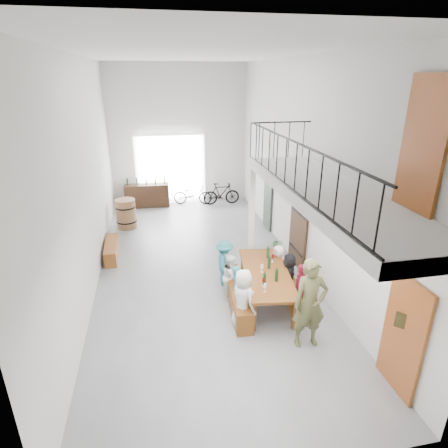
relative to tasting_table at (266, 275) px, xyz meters
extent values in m
plane|color=slate|center=(-1.29, 1.95, -0.71)|extent=(12.00, 12.00, 0.00)
plane|color=silver|center=(-1.29, 7.95, 2.04)|extent=(5.50, 0.00, 5.50)
plane|color=silver|center=(-1.29, -4.05, 2.04)|extent=(5.50, 0.00, 5.50)
plane|color=silver|center=(-4.04, 1.95, 2.04)|extent=(0.00, 12.00, 12.00)
plane|color=silver|center=(1.46, 1.95, 2.04)|extent=(0.00, 12.00, 12.00)
plane|color=white|center=(-1.29, 1.95, 4.79)|extent=(12.00, 12.00, 0.00)
cube|color=white|center=(-1.69, 7.89, 0.69)|extent=(2.80, 0.08, 2.80)
cube|color=brown|center=(1.41, -2.95, 0.34)|extent=(0.06, 0.95, 2.10)
cube|color=#322111|center=(1.41, 1.65, 0.29)|extent=(0.06, 1.10, 2.00)
cube|color=#2A3329|center=(1.41, 4.45, 0.29)|extent=(0.06, 0.80, 2.00)
cube|color=brown|center=(1.41, -2.55, 3.39)|extent=(0.06, 0.90, 1.95)
cube|color=#3D3618|center=(1.43, 0.55, 1.19)|extent=(0.04, 0.45, 0.55)
cylinder|color=white|center=(1.42, 3.15, 1.69)|extent=(0.04, 0.28, 0.28)
cube|color=silver|center=(0.71, -1.25, 2.29)|extent=(1.50, 5.60, 0.25)
cube|color=black|center=(-0.02, -1.25, 3.27)|extent=(0.03, 5.60, 0.03)
cube|color=black|center=(-0.02, -1.25, 2.44)|extent=(0.03, 5.60, 0.03)
cube|color=black|center=(0.71, 1.53, 3.27)|extent=(1.50, 0.03, 0.03)
cube|color=silver|center=(0.01, 1.50, 0.73)|extent=(0.14, 0.14, 2.88)
cube|color=brown|center=(0.00, 0.00, 0.05)|extent=(1.35, 2.62, 0.06)
cube|color=brown|center=(-0.57, -1.01, -0.34)|extent=(0.09, 0.09, 0.73)
cube|color=brown|center=(0.28, -1.13, -0.34)|extent=(0.09, 0.09, 0.73)
cube|color=brown|center=(-0.28, 1.13, -0.34)|extent=(0.09, 0.09, 0.73)
cube|color=brown|center=(0.57, 1.01, -0.34)|extent=(0.09, 0.09, 0.73)
cube|color=brown|center=(-0.71, -0.06, -0.45)|extent=(0.52, 2.26, 0.52)
cube|color=brown|center=(0.62, -0.01, -0.48)|extent=(0.53, 2.03, 0.46)
cylinder|color=black|center=(0.09, -0.43, 0.26)|extent=(0.07, 0.07, 0.35)
cylinder|color=black|center=(0.24, 0.67, 0.26)|extent=(0.07, 0.07, 0.35)
cylinder|color=black|center=(0.11, 0.16, 0.26)|extent=(0.07, 0.07, 0.35)
cylinder|color=black|center=(-0.22, -0.56, 0.26)|extent=(0.07, 0.07, 0.35)
cube|color=brown|center=(-3.79, 3.17, -0.49)|extent=(0.38, 1.57, 0.44)
cylinder|color=brown|center=(-3.44, 5.42, -0.19)|extent=(0.69, 0.69, 1.03)
cylinder|color=black|center=(-3.44, 5.42, -0.45)|extent=(0.70, 0.70, 0.05)
cylinder|color=black|center=(-3.44, 5.42, 0.07)|extent=(0.70, 0.70, 0.05)
cube|color=#322111|center=(-2.71, 7.60, -0.24)|extent=(1.78, 0.54, 0.93)
cylinder|color=black|center=(-3.44, 7.65, 0.36)|extent=(0.06, 0.06, 0.28)
cylinder|color=black|center=(-3.07, 7.65, 0.36)|extent=(0.06, 0.06, 0.28)
cylinder|color=black|center=(-2.71, 7.63, 0.36)|extent=(0.06, 0.06, 0.28)
cylinder|color=black|center=(-2.34, 7.56, 0.36)|extent=(0.06, 0.06, 0.28)
cylinder|color=black|center=(-1.97, 7.62, 0.36)|extent=(0.06, 0.06, 0.28)
imported|color=white|center=(-0.76, -0.82, -0.03)|extent=(0.65, 0.78, 1.35)
imported|color=teal|center=(-0.73, -0.13, -0.16)|extent=(0.33, 0.44, 1.09)
imported|color=white|center=(-0.76, 0.38, -0.15)|extent=(0.56, 0.64, 1.11)
imported|color=teal|center=(-0.81, 0.97, -0.10)|extent=(0.50, 0.81, 1.22)
imported|color=#AE1D37|center=(0.64, -0.51, -0.11)|extent=(0.40, 0.73, 1.19)
imported|color=black|center=(0.61, 0.17, -0.15)|extent=(0.72, 1.07, 1.11)
imported|color=white|center=(0.54, 0.74, -0.17)|extent=(0.47, 0.59, 1.06)
imported|color=brown|center=(0.37, -1.61, 0.22)|extent=(0.69, 0.46, 1.86)
imported|color=#165418|center=(1.16, 2.60, -0.52)|extent=(0.36, 0.31, 0.37)
imported|color=black|center=(-0.85, 7.55, -0.29)|extent=(1.66, 0.87, 0.83)
imported|color=black|center=(0.31, 7.30, -0.25)|extent=(1.52, 0.44, 0.91)
camera|label=1|loc=(-2.44, -7.30, 4.34)|focal=30.00mm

